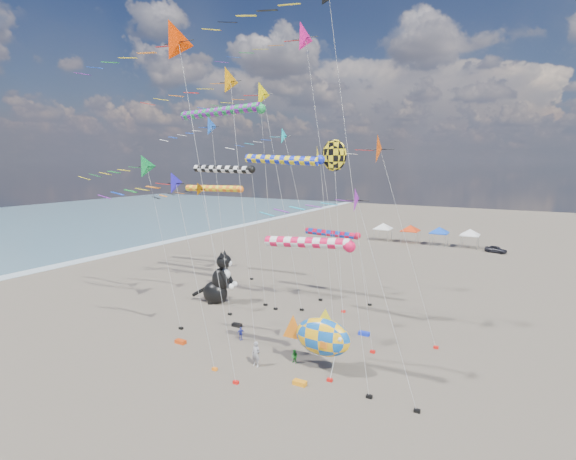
# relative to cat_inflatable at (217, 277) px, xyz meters

# --- Properties ---
(ground) EXTENTS (260.00, 260.00, 0.00)m
(ground) POSITION_rel_cat_inflatable_xyz_m (10.05, -15.75, -2.78)
(ground) COLOR brown
(ground) RESTS_ON ground
(delta_kite_0) EXTENTS (11.07, 2.18, 21.76)m
(delta_kite_0) POSITION_rel_cat_inflatable_xyz_m (6.63, -8.52, 17.55)
(delta_kite_0) COLOR orange
(delta_kite_0) RESTS_ON ground
(delta_kite_1) EXTENTS (8.29, 1.94, 18.92)m
(delta_kite_1) POSITION_rel_cat_inflatable_xyz_m (0.36, -2.48, 14.83)
(delta_kite_1) COLOR blue
(delta_kite_1) RESTS_ON ground
(delta_kite_2) EXTENTS (12.77, 2.59, 16.95)m
(delta_kite_2) POSITION_rel_cat_inflatable_xyz_m (17.64, -0.96, 12.62)
(delta_kite_2) COLOR #C9440D
(delta_kite_2) RESTS_ON ground
(delta_kite_3) EXTENTS (11.25, 1.79, 18.17)m
(delta_kite_3) POSITION_rel_cat_inflatable_xyz_m (3.65, 5.81, 14.08)
(delta_kite_3) COLOR #12C4CF
(delta_kite_3) RESTS_ON ground
(delta_kite_4) EXTENTS (9.20, 1.58, 12.40)m
(delta_kite_4) POSITION_rel_cat_inflatable_xyz_m (-5.94, 3.62, 8.38)
(delta_kite_4) COLOR orange
(delta_kite_4) RESTS_ON ground
(delta_kite_5) EXTENTS (14.48, 2.87, 23.95)m
(delta_kite_5) POSITION_rel_cat_inflatable_xyz_m (6.58, -13.22, 19.49)
(delta_kite_5) COLOR #EC3300
(delta_kite_5) RESTS_ON ground
(delta_kite_6) EXTENTS (12.48, 2.24, 15.33)m
(delta_kite_6) POSITION_rel_cat_inflatable_xyz_m (-2.85, -7.56, 11.10)
(delta_kite_6) COLOR #0E8B39
(delta_kite_6) RESTS_ON ground
(delta_kite_7) EXTENTS (9.44, 1.67, 13.20)m
(delta_kite_7) POSITION_rel_cat_inflatable_xyz_m (18.75, -10.89, 9.17)
(delta_kite_7) COLOR purple
(delta_kite_7) RESTS_ON ground
(delta_kite_8) EXTENTS (9.56, 1.63, 14.02)m
(delta_kite_8) POSITION_rel_cat_inflatable_xyz_m (5.31, -12.37, 9.97)
(delta_kite_8) COLOR #271BCC
(delta_kite_8) RESTS_ON ground
(delta_kite_10) EXTENTS (14.84, 3.03, 28.01)m
(delta_kite_10) POSITION_rel_cat_inflatable_xyz_m (7.73, 3.50, 23.49)
(delta_kite_10) COLOR #DE1376
(delta_kite_10) RESTS_ON ground
(delta_kite_11) EXTENTS (13.43, 2.41, 22.33)m
(delta_kite_11) POSITION_rel_cat_inflatable_xyz_m (3.72, 2.00, 18.04)
(delta_kite_11) COLOR yellow
(delta_kite_11) RESTS_ON ground
(windsock_0) EXTENTS (8.75, 0.79, 14.21)m
(windsock_0) POSITION_rel_cat_inflatable_xyz_m (0.24, 1.56, 10.97)
(windsock_0) COLOR black
(windsock_0) RESTS_ON ground
(windsock_1) EXTENTS (11.33, 0.93, 19.98)m
(windsock_1) POSITION_rel_cat_inflatable_xyz_m (0.56, 0.99, 16.68)
(windsock_1) COLOR #1A9343
(windsock_1) RESTS_ON ground
(windsock_2) EXTENTS (7.45, 0.70, 7.49)m
(windsock_2) POSITION_rel_cat_inflatable_xyz_m (10.19, 6.75, 4.32)
(windsock_2) COLOR red
(windsock_2) RESTS_ON ground
(windsock_3) EXTENTS (9.88, 0.85, 11.62)m
(windsock_3) POSITION_rel_cat_inflatable_xyz_m (-7.15, 9.40, 8.38)
(windsock_3) COLOR orange
(windsock_3) RESTS_ON ground
(windsock_4) EXTENTS (7.52, 0.73, 9.86)m
(windsock_4) POSITION_rel_cat_inflatable_xyz_m (16.01, -10.70, 6.66)
(windsock_4) COLOR #EE1046
(windsock_4) RESTS_ON ground
(windsock_5) EXTENTS (9.18, 0.80, 15.15)m
(windsock_5) POSITION_rel_cat_inflatable_xyz_m (8.90, -1.43, 11.90)
(windsock_5) COLOR #1528D5
(windsock_5) RESTS_ON ground
(angelfish_kite) EXTENTS (3.74, 3.02, 16.43)m
(angelfish_kite) POSITION_rel_cat_inflatable_xyz_m (13.06, -0.91, 12.21)
(angelfish_kite) COLOR yellow
(angelfish_kite) RESTS_ON ground
(cat_inflatable) EXTENTS (4.53, 3.13, 5.56)m
(cat_inflatable) POSITION_rel_cat_inflatable_xyz_m (0.00, 0.00, 0.00)
(cat_inflatable) COLOR black
(cat_inflatable) RESTS_ON ground
(fish_inflatable) EXTENTS (5.38, 1.95, 4.66)m
(fish_inflatable) POSITION_rel_cat_inflatable_xyz_m (15.97, -8.91, -0.19)
(fish_inflatable) COLOR #1259B5
(fish_inflatable) RESTS_ON ground
(person_adult) EXTENTS (0.71, 0.49, 1.84)m
(person_adult) POSITION_rel_cat_inflatable_xyz_m (11.46, -10.40, -1.86)
(person_adult) COLOR #929199
(person_adult) RESTS_ON ground
(child_green) EXTENTS (0.58, 0.50, 1.03)m
(child_green) POSITION_rel_cat_inflatable_xyz_m (13.68, -8.64, -2.26)
(child_green) COLOR #238D2A
(child_green) RESTS_ON ground
(child_blue) EXTENTS (0.60, 0.68, 1.11)m
(child_blue) POSITION_rel_cat_inflatable_xyz_m (7.73, -6.95, -2.22)
(child_blue) COLOR #252FA2
(child_blue) RESTS_ON ground
(kite_bag_0) EXTENTS (0.90, 0.44, 0.30)m
(kite_bag_0) POSITION_rel_cat_inflatable_xyz_m (3.89, -9.94, -2.63)
(kite_bag_0) COLOR #D03E0E
(kite_bag_0) RESTS_ON ground
(kite_bag_1) EXTENTS (0.90, 0.44, 0.30)m
(kite_bag_1) POSITION_rel_cat_inflatable_xyz_m (16.33, -1.08, -2.63)
(kite_bag_1) COLOR #152FD9
(kite_bag_1) RESTS_ON ground
(kite_bag_2) EXTENTS (0.90, 0.44, 0.30)m
(kite_bag_2) POSITION_rel_cat_inflatable_xyz_m (5.72, -4.66, -2.63)
(kite_bag_2) COLOR black
(kite_bag_2) RESTS_ON ground
(kite_bag_3) EXTENTS (0.90, 0.44, 0.30)m
(kite_bag_3) POSITION_rel_cat_inflatable_xyz_m (15.49, -11.32, -2.63)
(kite_bag_3) COLOR orange
(kite_bag_3) RESTS_ON ground
(tent_row) EXTENTS (19.20, 4.20, 3.80)m
(tent_row) POSITION_rel_cat_inflatable_xyz_m (11.55, 44.25, 0.37)
(tent_row) COLOR white
(tent_row) RESTS_ON ground
(parked_car) EXTENTS (3.60, 2.36, 1.14)m
(parked_car) POSITION_rel_cat_inflatable_xyz_m (23.32, 42.25, -2.21)
(parked_car) COLOR #26262D
(parked_car) RESTS_ON ground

